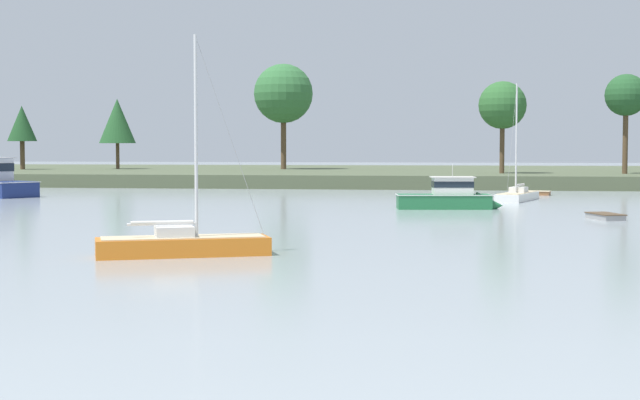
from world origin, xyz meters
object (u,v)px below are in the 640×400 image
dinghy_grey (605,217)px  sailboat_white (517,198)px  sailboat_orange (183,250)px  cruiser_green (454,201)px  dinghy_wood (530,193)px

dinghy_grey → sailboat_white: bearing=101.1°
sailboat_orange → dinghy_grey: (18.11, 20.15, -0.07)m
cruiser_green → sailboat_white: (4.67, 10.07, -0.31)m
sailboat_white → dinghy_grey: bearing=-78.9°
cruiser_green → dinghy_grey: cruiser_green is taller
dinghy_wood → dinghy_grey: bearing=-85.9°
dinghy_wood → dinghy_grey: dinghy_wood is taller
sailboat_orange → dinghy_wood: size_ratio=2.46×
sailboat_orange → dinghy_wood: 49.63m
sailboat_white → dinghy_grey: sailboat_white is taller
sailboat_orange → sailboat_white: 40.92m
dinghy_wood → sailboat_orange: bearing=-109.0°
sailboat_orange → dinghy_grey: 27.10m
sailboat_orange → dinghy_grey: bearing=48.1°
sailboat_orange → sailboat_white: size_ratio=0.95×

